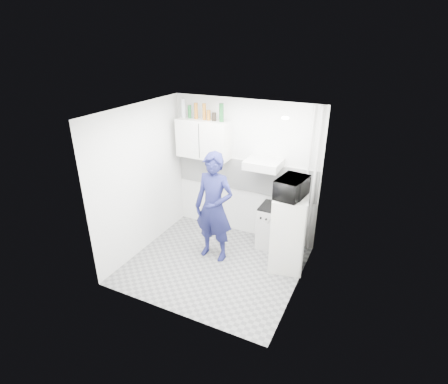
% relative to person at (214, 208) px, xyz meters
% --- Properties ---
extents(floor, '(2.80, 2.80, 0.00)m').
position_rel_person_xyz_m(floor, '(0.12, -0.25, -0.95)').
color(floor, slate).
rests_on(floor, ground).
extents(ceiling, '(2.80, 2.80, 0.00)m').
position_rel_person_xyz_m(ceiling, '(0.12, -0.25, 1.65)').
color(ceiling, white).
rests_on(ceiling, wall_back).
extents(wall_back, '(2.80, 0.00, 2.80)m').
position_rel_person_xyz_m(wall_back, '(0.12, 1.00, 0.35)').
color(wall_back, silver).
rests_on(wall_back, floor).
extents(wall_left, '(0.00, 2.60, 2.60)m').
position_rel_person_xyz_m(wall_left, '(-1.28, -0.25, 0.35)').
color(wall_left, silver).
rests_on(wall_left, floor).
extents(wall_right, '(0.00, 2.60, 2.60)m').
position_rel_person_xyz_m(wall_right, '(1.52, -0.25, 0.35)').
color(wall_right, silver).
rests_on(wall_right, floor).
extents(person, '(0.71, 0.47, 1.91)m').
position_rel_person_xyz_m(person, '(0.00, 0.00, 0.00)').
color(person, '#161847').
rests_on(person, floor).
extents(stove, '(0.49, 0.49, 0.78)m').
position_rel_person_xyz_m(stove, '(0.81, 0.75, -0.56)').
color(stove, beige).
rests_on(stove, floor).
extents(fridge, '(0.64, 0.64, 1.30)m').
position_rel_person_xyz_m(fridge, '(1.22, 0.24, -0.30)').
color(fridge, silver).
rests_on(fridge, floor).
extents(stove_top, '(0.47, 0.47, 0.03)m').
position_rel_person_xyz_m(stove_top, '(0.81, 0.75, -0.15)').
color(stove_top, black).
rests_on(stove_top, stove).
extents(saucepan, '(0.19, 0.19, 0.10)m').
position_rel_person_xyz_m(saucepan, '(0.89, 0.83, -0.09)').
color(saucepan, silver).
rests_on(saucepan, stove_top).
extents(microwave, '(0.61, 0.46, 0.31)m').
position_rel_person_xyz_m(microwave, '(1.22, 0.24, 0.50)').
color(microwave, black).
rests_on(microwave, fridge).
extents(bottle_a, '(0.08, 0.08, 0.34)m').
position_rel_person_xyz_m(bottle_a, '(-1.04, 0.83, 1.42)').
color(bottle_a, '#B2B7BC').
rests_on(bottle_a, upper_cabinet).
extents(bottle_b, '(0.06, 0.06, 0.24)m').
position_rel_person_xyz_m(bottle_b, '(-0.91, 0.83, 1.36)').
color(bottle_b, '#144C1E').
rests_on(bottle_b, upper_cabinet).
extents(bottle_c, '(0.07, 0.07, 0.29)m').
position_rel_person_xyz_m(bottle_c, '(-0.77, 0.83, 1.39)').
color(bottle_c, brown).
rests_on(bottle_c, upper_cabinet).
extents(bottle_d, '(0.07, 0.07, 0.29)m').
position_rel_person_xyz_m(bottle_d, '(-0.60, 0.83, 1.39)').
color(bottle_d, brown).
rests_on(bottle_d, upper_cabinet).
extents(canister_a, '(0.07, 0.07, 0.18)m').
position_rel_person_xyz_m(canister_a, '(-0.51, 0.83, 1.34)').
color(canister_a, brown).
rests_on(canister_a, upper_cabinet).
extents(canister_b, '(0.08, 0.08, 0.14)m').
position_rel_person_xyz_m(canister_b, '(-0.41, 0.83, 1.32)').
color(canister_b, black).
rests_on(canister_b, upper_cabinet).
extents(bottle_e, '(0.08, 0.08, 0.32)m').
position_rel_person_xyz_m(bottle_e, '(-0.26, 0.83, 1.41)').
color(bottle_e, '#144C1E').
rests_on(bottle_e, upper_cabinet).
extents(upper_cabinet, '(1.00, 0.35, 0.70)m').
position_rel_person_xyz_m(upper_cabinet, '(-0.63, 0.83, 0.90)').
color(upper_cabinet, silver).
rests_on(upper_cabinet, wall_back).
extents(range_hood, '(0.60, 0.50, 0.14)m').
position_rel_person_xyz_m(range_hood, '(0.57, 0.75, 0.62)').
color(range_hood, beige).
rests_on(range_hood, wall_back).
extents(backsplash, '(2.74, 0.03, 0.60)m').
position_rel_person_xyz_m(backsplash, '(0.12, 0.99, 0.25)').
color(backsplash, white).
rests_on(backsplash, wall_back).
extents(pipe_a, '(0.05, 0.05, 2.60)m').
position_rel_person_xyz_m(pipe_a, '(1.42, 0.92, 0.35)').
color(pipe_a, beige).
rests_on(pipe_a, floor).
extents(pipe_b, '(0.04, 0.04, 2.60)m').
position_rel_person_xyz_m(pipe_b, '(1.30, 0.92, 0.35)').
color(pipe_b, beige).
rests_on(pipe_b, floor).
extents(ceiling_spot_fixture, '(0.10, 0.10, 0.02)m').
position_rel_person_xyz_m(ceiling_spot_fixture, '(1.12, -0.05, 1.62)').
color(ceiling_spot_fixture, white).
rests_on(ceiling_spot_fixture, ceiling).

